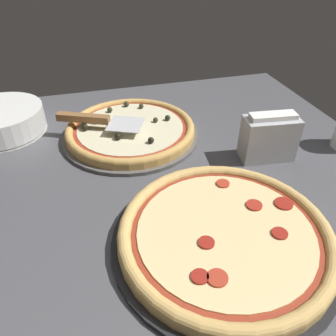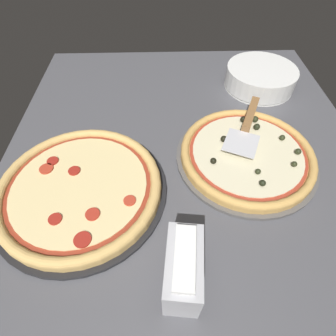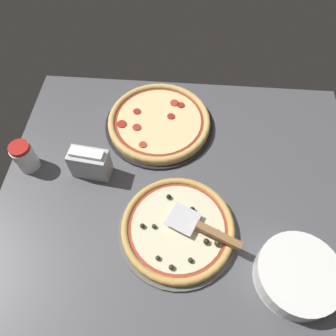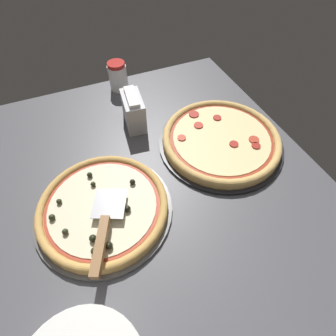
{
  "view_description": "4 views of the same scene",
  "coord_description": "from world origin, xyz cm",
  "px_view_note": "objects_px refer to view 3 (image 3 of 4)",
  "views": [
    {
      "loc": [
        10.92,
        62.91,
        46.98
      ],
      "look_at": [
        -4.91,
        5.22,
        3.0
      ],
      "focal_mm": 35.0,
      "sensor_mm": 36.0,
      "label": 1
    },
    {
      "loc": [
        -46.7,
        6.53,
        53.35
      ],
      "look_at": [
        -4.91,
        5.22,
        3.0
      ],
      "focal_mm": 28.0,
      "sensor_mm": 36.0,
      "label": 2
    },
    {
      "loc": [
        -0.17,
        -55.12,
        97.63
      ],
      "look_at": [
        -4.91,
        5.22,
        3.0
      ],
      "focal_mm": 35.0,
      "sensor_mm": 36.0,
      "label": 3
    },
    {
      "loc": [
        39.99,
        -13.87,
        63.98
      ],
      "look_at": [
        -4.91,
        5.22,
        3.0
      ],
      "focal_mm": 28.0,
      "sensor_mm": 36.0,
      "label": 4
    }
  ],
  "objects_px": {
    "napkin_holder": "(91,163)",
    "pizza_front": "(178,228)",
    "plate_stack": "(298,275)",
    "pizza_back": "(160,121)",
    "serving_spatula": "(211,232)",
    "parmesan_shaker": "(25,157)"
  },
  "relations": [
    {
      "from": "pizza_back",
      "to": "pizza_front",
      "type": "bearing_deg",
      "value": -77.02
    },
    {
      "from": "pizza_back",
      "to": "napkin_holder",
      "type": "xyz_separation_m",
      "value": [
        -0.21,
        -0.23,
        0.03
      ]
    },
    {
      "from": "pizza_back",
      "to": "plate_stack",
      "type": "height_order",
      "value": "plate_stack"
    },
    {
      "from": "pizza_front",
      "to": "serving_spatula",
      "type": "relative_size",
      "value": 1.5
    },
    {
      "from": "serving_spatula",
      "to": "parmesan_shaker",
      "type": "relative_size",
      "value": 2.09
    },
    {
      "from": "serving_spatula",
      "to": "parmesan_shaker",
      "type": "distance_m",
      "value": 0.67
    },
    {
      "from": "plate_stack",
      "to": "parmesan_shaker",
      "type": "height_order",
      "value": "parmesan_shaker"
    },
    {
      "from": "napkin_holder",
      "to": "pizza_front",
      "type": "bearing_deg",
      "value": -31.97
    },
    {
      "from": "plate_stack",
      "to": "napkin_holder",
      "type": "xyz_separation_m",
      "value": [
        -0.65,
        0.31,
        0.02
      ]
    },
    {
      "from": "plate_stack",
      "to": "napkin_holder",
      "type": "distance_m",
      "value": 0.73
    },
    {
      "from": "pizza_front",
      "to": "parmesan_shaker",
      "type": "distance_m",
      "value": 0.58
    },
    {
      "from": "pizza_front",
      "to": "plate_stack",
      "type": "height_order",
      "value": "plate_stack"
    },
    {
      "from": "pizza_front",
      "to": "serving_spatula",
      "type": "bearing_deg",
      "value": -10.93
    },
    {
      "from": "serving_spatula",
      "to": "pizza_front",
      "type": "bearing_deg",
      "value": 169.07
    },
    {
      "from": "pizza_back",
      "to": "napkin_holder",
      "type": "bearing_deg",
      "value": -132.43
    },
    {
      "from": "pizza_front",
      "to": "parmesan_shaker",
      "type": "xyz_separation_m",
      "value": [
        -0.54,
        0.2,
        0.03
      ]
    },
    {
      "from": "parmesan_shaker",
      "to": "napkin_holder",
      "type": "relative_size",
      "value": 0.83
    },
    {
      "from": "serving_spatula",
      "to": "plate_stack",
      "type": "relative_size",
      "value": 0.99
    },
    {
      "from": "pizza_back",
      "to": "napkin_holder",
      "type": "distance_m",
      "value": 0.31
    },
    {
      "from": "parmesan_shaker",
      "to": "napkin_holder",
      "type": "xyz_separation_m",
      "value": [
        0.23,
        -0.01,
        0.0
      ]
    },
    {
      "from": "pizza_front",
      "to": "plate_stack",
      "type": "xyz_separation_m",
      "value": [
        0.35,
        -0.12,
        0.01
      ]
    },
    {
      "from": "napkin_holder",
      "to": "pizza_back",
      "type": "bearing_deg",
      "value": 47.57
    }
  ]
}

